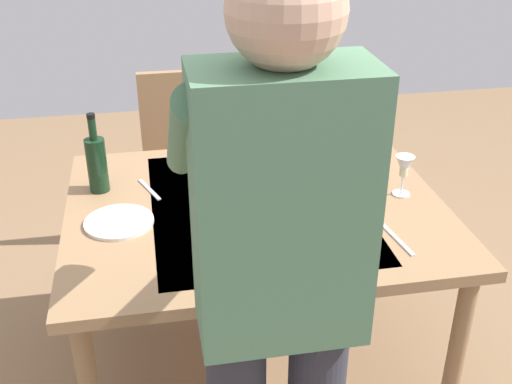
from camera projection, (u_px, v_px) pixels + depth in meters
ground_plane at (256, 364)px, 2.56m from camera, size 6.00×6.00×0.00m
dining_table at (256, 223)px, 2.25m from camera, size 1.31×1.06×0.74m
chair_near at (185, 155)px, 3.08m from camera, size 0.40×0.40×0.91m
person_server at (278, 290)px, 1.40m from camera, size 0.42×0.61×1.69m
wine_bottle at (97, 163)px, 2.26m from camera, size 0.07×0.07×0.30m
wine_glass_left at (404, 168)px, 2.23m from camera, size 0.07×0.07×0.15m
water_cup_near_left at (233, 271)px, 1.79m from camera, size 0.08×0.08×0.09m
water_cup_near_right at (379, 146)px, 2.55m from camera, size 0.07×0.07×0.09m
serving_bowl_pasta at (277, 230)px, 2.00m from camera, size 0.30×0.30×0.07m
side_bowl_salad at (303, 147)px, 2.57m from camera, size 0.18×0.18×0.07m
dinner_plate_near at (119, 222)px, 2.10m from camera, size 0.23×0.23×0.01m
table_knife at (397, 239)px, 2.01m from camera, size 0.04×0.20×0.00m
table_fork at (149, 190)px, 2.31m from camera, size 0.08×0.17×0.00m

